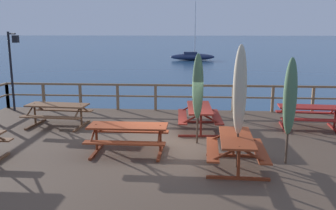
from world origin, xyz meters
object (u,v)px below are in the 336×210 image
Objects in this scene: picnic_table_mid_left at (236,145)px; lamp_post_hooked at (13,60)px; patio_umbrella_short_mid at (240,91)px; sailboat_distant at (192,56)px; picnic_table_front_left at (58,110)px; patio_umbrella_tall_back_right at (198,87)px; patio_umbrella_tall_back_left at (290,97)px; picnic_table_front_right at (199,113)px; picnic_table_mid_right at (310,112)px; picnic_table_mid_centre at (128,132)px; patio_umbrella_short_front at (238,79)px.

lamp_post_hooked reaches higher than picnic_table_mid_left.
sailboat_distant is at bearing 91.90° from patio_umbrella_short_mid.
picnic_table_front_left is at bearing -40.01° from lamp_post_hooked.
patio_umbrella_tall_back_left is at bearing -34.33° from patio_umbrella_tall_back_right.
picnic_table_mid_left is at bearing -88.14° from sailboat_distant.
picnic_table_mid_left and picnic_table_front_left have the same top height.
picnic_table_front_right is 1.89m from patio_umbrella_tall_back_right.
patio_umbrella_short_mid is at bearing 8.69° from picnic_table_mid_left.
picnic_table_mid_right is at bearing -9.55° from lamp_post_hooked.
picnic_table_front_left is 1.03× the size of picnic_table_mid_centre.
patio_umbrella_tall_back_right is (-0.08, -1.54, 1.10)m from picnic_table_front_right.
patio_umbrella_tall_back_right is at bearing -153.24° from picnic_table_mid_right.
picnic_table_mid_centre is 0.27× the size of sailboat_distant.
patio_umbrella_tall_back_left is (-1.56, -3.39, 1.11)m from picnic_table_mid_right.
picnic_table_mid_left and picnic_table_mid_right have the same top height.
patio_umbrella_tall_back_left is 2.66m from patio_umbrella_tall_back_right.
patio_umbrella_short_front is at bearing 160.35° from picnic_table_mid_right.
lamp_post_hooked is (-8.26, 5.60, 0.24)m from patio_umbrella_short_mid.
lamp_post_hooked is at bearing 173.24° from patio_umbrella_short_front.
patio_umbrella_short_mid is 1.31m from patio_umbrella_tall_back_left.
patio_umbrella_short_mid is 1.12× the size of patio_umbrella_tall_back_right.
patio_umbrella_short_mid reaches higher than patio_umbrella_tall_back_left.
sailboat_distant reaches higher than patio_umbrella_tall_back_right.
picnic_table_mid_right is 4.34m from patio_umbrella_tall_back_right.
picnic_table_mid_centre is 40.36m from sailboat_distant.
picnic_table_mid_right is 2.64m from patio_umbrella_short_front.
picnic_table_front_left is 3.90m from picnic_table_mid_centre.
patio_umbrella_tall_back_left is 4.28m from patio_umbrella_short_front.
picnic_table_mid_left is 0.87× the size of picnic_table_front_right.
picnic_table_mid_left is 1.73m from patio_umbrella_tall_back_left.
patio_umbrella_short_mid is (5.72, -3.47, 1.31)m from picnic_table_front_left.
picnic_table_front_right is at bearing 52.40° from picnic_table_mid_centre.
picnic_table_mid_centre is (-2.77, 0.88, 0.01)m from picnic_table_mid_left.
picnic_table_front_left is at bearing 155.87° from patio_umbrella_tall_back_left.
patio_umbrella_short_front is at bearing -6.76° from lamp_post_hooked.
picnic_table_mid_left is 0.73× the size of patio_umbrella_tall_back_right.
picnic_table_front_left is 3.66m from lamp_post_hooked.
picnic_table_mid_right is at bearing 65.31° from patio_umbrella_tall_back_left.
sailboat_distant is (-1.37, 41.20, -2.04)m from patio_umbrella_short_mid.
sailboat_distant reaches higher than patio_umbrella_tall_back_left.
picnic_table_mid_left is at bearing -127.12° from picnic_table_mid_right.
patio_umbrella_short_mid is 0.92× the size of lamp_post_hooked.
patio_umbrella_short_front reaches higher than picnic_table_front_left.
patio_umbrella_tall_back_left is at bearing 15.71° from patio_umbrella_short_mid.
patio_umbrella_short_front reaches higher than picnic_table_mid_right.
picnic_table_front_left is 0.67× the size of lamp_post_hooked.
lamp_post_hooked is at bearing 139.99° from picnic_table_front_left.
picnic_table_front_right is (1.93, 2.51, 0.00)m from picnic_table_mid_centre.
patio_umbrella_short_front is at bearing 9.93° from picnic_table_front_left.
picnic_table_mid_left is 4.71m from patio_umbrella_short_front.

